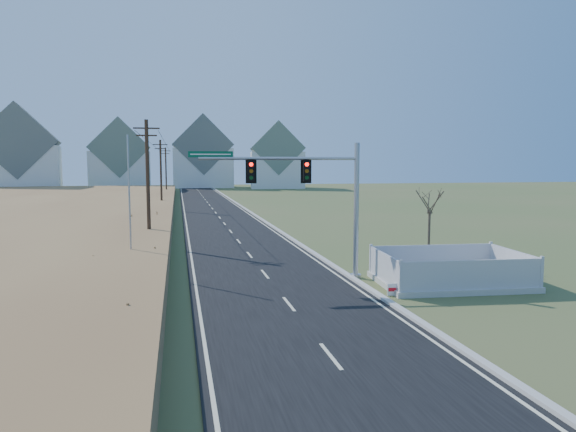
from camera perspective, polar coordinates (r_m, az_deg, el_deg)
The scene contains 15 objects.
ground at distance 23.66m, azimuth -0.94°, elevation -8.63°, with size 260.00×260.00×0.00m, color #465B2C.
road at distance 72.85m, azimuth -8.61°, elevation 1.07°, with size 8.00×180.00×0.06m, color black.
curb at distance 73.22m, azimuth -5.37°, elevation 1.18°, with size 0.30×180.00×0.18m, color #B2AFA8.
utility_pole_near at distance 37.56m, azimuth -15.31°, elevation 3.72°, with size 1.80×0.26×9.00m.
utility_pole_mid at distance 67.52m, azimuth -13.93°, elevation 4.56°, with size 1.80×0.26×9.00m.
utility_pole_far at distance 97.51m, azimuth -13.40°, elevation 4.88°, with size 1.80×0.26×9.00m.
condo_nw at distance 127.01m, azimuth -27.62°, elevation 5.91°, with size 17.69×13.38×19.05m.
condo_nnw at distance 131.19m, azimuth -18.18°, elevation 5.91°, with size 14.93×11.17×17.03m.
condo_n at distance 134.65m, azimuth -9.46°, elevation 6.39°, with size 15.27×10.20×18.54m.
condo_ne at distance 128.83m, azimuth -1.22°, elevation 6.16°, with size 14.12×10.51×16.52m.
traffic_signal_mast at distance 26.12m, azimuth 3.65°, elevation 2.29°, with size 8.71×1.26×6.97m.
fence_enclosure at distance 26.66m, azimuth 17.54°, elevation -6.58°, with size 7.35×5.29×1.61m.
open_sign at distance 23.67m, azimuth 11.50°, elevation -8.00°, with size 0.45×0.11×0.55m.
flagpole at distance 28.91m, azimuth -17.15°, elevation -0.26°, with size 0.34×0.34×7.45m.
bare_tree at distance 31.19m, azimuth 15.49°, elevation 1.76°, with size 1.79×1.79×4.74m.
Camera 1 is at (-4.45, -22.48, 5.86)m, focal length 32.00 mm.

